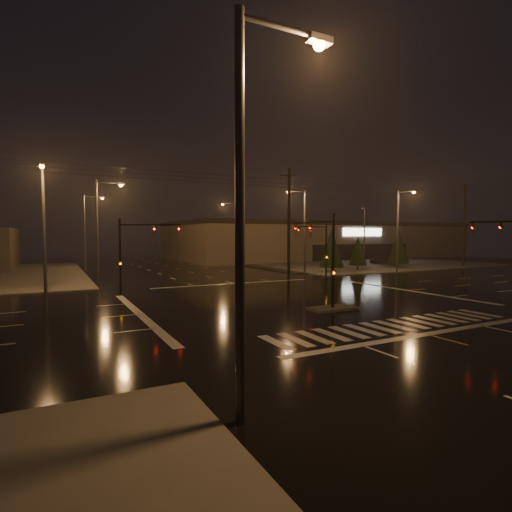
# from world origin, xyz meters

# --- Properties ---
(ground) EXTENTS (140.00, 140.00, 0.00)m
(ground) POSITION_xyz_m (0.00, 0.00, 0.00)
(ground) COLOR black
(ground) RESTS_ON ground
(sidewalk_ne) EXTENTS (36.00, 36.00, 0.12)m
(sidewalk_ne) POSITION_xyz_m (30.00, 30.00, 0.06)
(sidewalk_ne) COLOR #4C4A44
(sidewalk_ne) RESTS_ON ground
(median_island) EXTENTS (3.00, 1.60, 0.15)m
(median_island) POSITION_xyz_m (0.00, -4.00, 0.07)
(median_island) COLOR #4C4A44
(median_island) RESTS_ON ground
(crosswalk) EXTENTS (15.00, 2.60, 0.01)m
(crosswalk) POSITION_xyz_m (0.00, -9.00, 0.01)
(crosswalk) COLOR beige
(crosswalk) RESTS_ON ground
(stop_bar_near) EXTENTS (16.00, 0.50, 0.01)m
(stop_bar_near) POSITION_xyz_m (0.00, -11.00, 0.01)
(stop_bar_near) COLOR beige
(stop_bar_near) RESTS_ON ground
(stop_bar_far) EXTENTS (16.00, 0.50, 0.01)m
(stop_bar_far) POSITION_xyz_m (0.00, 11.00, 0.01)
(stop_bar_far) COLOR beige
(stop_bar_far) RESTS_ON ground
(parking_lot) EXTENTS (50.00, 24.00, 0.08)m
(parking_lot) POSITION_xyz_m (35.00, 28.00, 0.04)
(parking_lot) COLOR black
(parking_lot) RESTS_ON ground
(retail_building) EXTENTS (60.20, 28.30, 7.20)m
(retail_building) POSITION_xyz_m (35.00, 45.99, 3.84)
(retail_building) COLOR #6C614D
(retail_building) RESTS_ON ground
(signal_mast_median) EXTENTS (0.25, 4.59, 6.00)m
(signal_mast_median) POSITION_xyz_m (0.00, -3.07, 3.75)
(signal_mast_median) COLOR black
(signal_mast_median) RESTS_ON ground
(signal_mast_ne) EXTENTS (4.84, 1.86, 6.00)m
(signal_mast_ne) POSITION_xyz_m (9.50, 10.14, 3.79)
(signal_mast_ne) COLOR black
(signal_mast_ne) RESTS_ON ground
(signal_mast_nw) EXTENTS (4.84, 1.86, 6.00)m
(signal_mast_nw) POSITION_xyz_m (-9.50, 10.14, 3.79)
(signal_mast_nw) COLOR black
(signal_mast_nw) RESTS_ON ground
(streetlight_0) EXTENTS (2.77, 0.32, 10.00)m
(streetlight_0) POSITION_xyz_m (-11.18, -15.00, 5.80)
(streetlight_0) COLOR #38383A
(streetlight_0) RESTS_ON ground
(streetlight_1) EXTENTS (2.77, 0.32, 10.00)m
(streetlight_1) POSITION_xyz_m (-11.18, 18.00, 5.80)
(streetlight_1) COLOR #38383A
(streetlight_1) RESTS_ON ground
(streetlight_2) EXTENTS (2.77, 0.32, 10.00)m
(streetlight_2) POSITION_xyz_m (-11.18, 34.00, 5.80)
(streetlight_2) COLOR #38383A
(streetlight_2) RESTS_ON ground
(streetlight_3) EXTENTS (2.77, 0.32, 10.00)m
(streetlight_3) POSITION_xyz_m (11.18, 16.00, 5.80)
(streetlight_3) COLOR #38383A
(streetlight_3) RESTS_ON ground
(streetlight_4) EXTENTS (2.77, 0.32, 10.00)m
(streetlight_4) POSITION_xyz_m (11.18, 36.00, 5.80)
(streetlight_4) COLOR #38383A
(streetlight_4) RESTS_ON ground
(streetlight_5) EXTENTS (0.32, 2.77, 10.00)m
(streetlight_5) POSITION_xyz_m (-16.00, 11.18, 5.80)
(streetlight_5) COLOR #38383A
(streetlight_5) RESTS_ON ground
(streetlight_6) EXTENTS (0.32, 2.77, 10.00)m
(streetlight_6) POSITION_xyz_m (22.00, 11.18, 5.80)
(streetlight_6) COLOR #38383A
(streetlight_6) RESTS_ON ground
(utility_pole_1) EXTENTS (2.20, 0.32, 12.00)m
(utility_pole_1) POSITION_xyz_m (8.00, 14.00, 6.13)
(utility_pole_1) COLOR black
(utility_pole_1) RESTS_ON ground
(utility_pole_2) EXTENTS (2.20, 0.32, 12.00)m
(utility_pole_2) POSITION_xyz_m (38.00, 14.00, 6.13)
(utility_pole_2) COLOR black
(utility_pole_2) RESTS_ON ground
(conifer_0) EXTENTS (3.02, 3.02, 5.42)m
(conifer_0) POSITION_xyz_m (15.26, 15.64, 3.06)
(conifer_0) COLOR black
(conifer_0) RESTS_ON ground
(conifer_1) EXTENTS (2.40, 2.40, 4.44)m
(conifer_1) POSITION_xyz_m (20.34, 16.63, 2.57)
(conifer_1) COLOR black
(conifer_1) RESTS_ON ground
(conifer_2) EXTENTS (3.01, 3.01, 5.41)m
(conifer_2) POSITION_xyz_m (27.84, 16.79, 3.05)
(conifer_2) COLOR black
(conifer_2) RESTS_ON ground
(car_parked) EXTENTS (3.83, 4.15, 1.38)m
(car_parked) POSITION_xyz_m (31.19, 22.98, 0.69)
(car_parked) COLOR black
(car_parked) RESTS_ON ground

